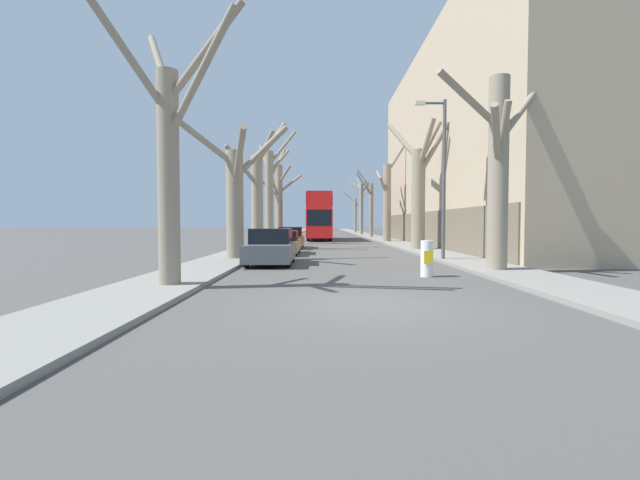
# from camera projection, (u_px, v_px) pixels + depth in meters

# --- Properties ---
(ground_plane) EXTENTS (300.00, 300.00, 0.00)m
(ground_plane) POSITION_uv_depth(u_px,v_px,m) (368.00, 305.00, 8.97)
(ground_plane) COLOR #4C4947
(sidewalk_left) EXTENTS (2.38, 120.00, 0.12)m
(sidewalk_left) POSITION_uv_depth(u_px,v_px,m) (289.00, 235.00, 58.92)
(sidewalk_left) COLOR gray
(sidewalk_left) RESTS_ON ground
(sidewalk_right) EXTENTS (2.38, 120.00, 0.12)m
(sidewalk_right) POSITION_uv_depth(u_px,v_px,m) (366.00, 235.00, 58.93)
(sidewalk_right) COLOR gray
(sidewalk_right) RESTS_ON ground
(building_facade_right) EXTENTS (10.08, 31.84, 14.83)m
(building_facade_right) POSITION_uv_depth(u_px,v_px,m) (490.00, 146.00, 31.39)
(building_facade_right) COLOR tan
(building_facade_right) RESTS_ON ground
(street_tree_left_0) EXTENTS (4.06, 3.60, 7.60)m
(street_tree_left_0) POSITION_uv_depth(u_px,v_px,m) (168.00, 153.00, 11.04)
(street_tree_left_0) COLOR gray
(street_tree_left_0) RESTS_ON ground
(street_tree_left_1) EXTENTS (4.72, 3.94, 6.33)m
(street_tree_left_1) POSITION_uv_depth(u_px,v_px,m) (235.00, 195.00, 19.41)
(street_tree_left_1) COLOR gray
(street_tree_left_1) RESTS_ON ground
(street_tree_left_2) EXTENTS (3.64, 3.17, 8.41)m
(street_tree_left_2) POSITION_uv_depth(u_px,v_px,m) (257.00, 194.00, 27.29)
(street_tree_left_2) COLOR gray
(street_tree_left_2) RESTS_ON ground
(street_tree_left_3) EXTENTS (3.24, 2.23, 9.05)m
(street_tree_left_3) POSITION_uv_depth(u_px,v_px,m) (270.00, 191.00, 34.23)
(street_tree_left_3) COLOR gray
(street_tree_left_3) RESTS_ON ground
(street_tree_left_4) EXTENTS (4.14, 3.39, 7.36)m
(street_tree_left_4) POSITION_uv_depth(u_px,v_px,m) (279.00, 199.00, 41.66)
(street_tree_left_4) COLOR gray
(street_tree_left_4) RESTS_ON ground
(street_tree_right_0) EXTENTS (4.68, 3.48, 7.01)m
(street_tree_right_0) POSITION_uv_depth(u_px,v_px,m) (498.00, 166.00, 14.61)
(street_tree_right_0) COLOR gray
(street_tree_right_0) RESTS_ON ground
(street_tree_right_1) EXTENTS (3.27, 4.01, 8.20)m
(street_tree_right_1) POSITION_uv_depth(u_px,v_px,m) (419.00, 189.00, 26.24)
(street_tree_right_1) COLOR gray
(street_tree_right_1) RESTS_ON ground
(street_tree_right_2) EXTENTS (2.91, 3.24, 9.34)m
(street_tree_right_2) POSITION_uv_depth(u_px,v_px,m) (387.00, 198.00, 37.57)
(street_tree_right_2) COLOR gray
(street_tree_right_2) RESTS_ON ground
(street_tree_right_3) EXTENTS (2.02, 1.14, 7.88)m
(street_tree_right_3) POSITION_uv_depth(u_px,v_px,m) (370.00, 207.00, 49.14)
(street_tree_right_3) COLOR gray
(street_tree_right_3) RESTS_ON ground
(street_tree_right_4) EXTENTS (3.20, 2.29, 8.17)m
(street_tree_right_4) POSITION_uv_depth(u_px,v_px,m) (361.00, 206.00, 60.59)
(street_tree_right_4) COLOR gray
(street_tree_right_4) RESTS_ON ground
(street_tree_right_5) EXTENTS (3.96, 3.61, 8.51)m
(street_tree_right_5) POSITION_uv_depth(u_px,v_px,m) (355.00, 212.00, 71.26)
(street_tree_right_5) COLOR gray
(street_tree_right_5) RESTS_ON ground
(double_decker_bus) EXTENTS (2.43, 11.01, 4.57)m
(double_decker_bus) POSITION_uv_depth(u_px,v_px,m) (319.00, 214.00, 43.28)
(double_decker_bus) COLOR red
(double_decker_bus) RESTS_ON ground
(parked_car_0) EXTENTS (1.83, 4.00, 1.48)m
(parked_car_0) POSITION_uv_depth(u_px,v_px,m) (271.00, 248.00, 17.66)
(parked_car_0) COLOR #4C5156
(parked_car_0) RESTS_ON ground
(parked_car_1) EXTENTS (1.74, 4.51, 1.29)m
(parked_car_1) POSITION_uv_depth(u_px,v_px,m) (283.00, 243.00, 23.55)
(parked_car_1) COLOR olive
(parked_car_1) RESTS_ON ground
(parked_car_2) EXTENTS (1.72, 4.42, 1.44)m
(parked_car_2) POSITION_uv_depth(u_px,v_px,m) (290.00, 238.00, 29.18)
(parked_car_2) COLOR olive
(parked_car_2) RESTS_ON ground
(lamp_post) EXTENTS (1.40, 0.20, 7.14)m
(lamp_post) POSITION_uv_depth(u_px,v_px,m) (441.00, 171.00, 18.93)
(lamp_post) COLOR #4C4F54
(lamp_post) RESTS_ON ground
(traffic_bollard) EXTENTS (0.40, 0.41, 1.16)m
(traffic_bollard) POSITION_uv_depth(u_px,v_px,m) (427.00, 259.00, 13.61)
(traffic_bollard) COLOR white
(traffic_bollard) RESTS_ON ground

